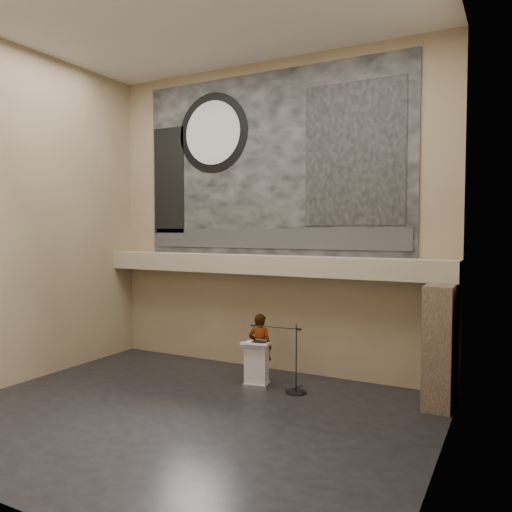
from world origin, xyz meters
The scene contains 21 objects.
floor centered at (0.00, 0.00, 0.00)m, with size 10.00×10.00×0.00m, color black.
ceiling centered at (0.00, 0.00, 8.50)m, with size 10.00×10.00×0.00m, color silver.
wall_back centered at (0.00, 4.00, 4.25)m, with size 10.00×0.02×8.50m, color #876D55.
wall_front centered at (0.00, -4.00, 4.25)m, with size 10.00×0.02×8.50m, color #876D55.
wall_left centered at (-5.00, 0.00, 4.25)m, with size 0.02×8.00×8.50m, color #876D55.
wall_right centered at (5.00, 0.00, 4.25)m, with size 0.02×8.00×8.50m, color #876D55.
soffit centered at (0.00, 3.60, 2.95)m, with size 10.00×0.80×0.50m, color gray.
sprinkler_left centered at (-1.60, 3.55, 2.67)m, with size 0.04×0.04×0.06m, color #B2893D.
sprinkler_right centered at (1.90, 3.55, 2.67)m, with size 0.04×0.04×0.06m, color #B2893D.
banner centered at (0.00, 3.97, 5.70)m, with size 8.00×0.05×5.00m, color black.
banner_text_strip centered at (0.00, 3.93, 3.65)m, with size 7.76×0.02×0.55m, color #2B2B2B.
banner_clock_rim centered at (-1.80, 3.93, 6.70)m, with size 2.30×2.30×0.02m, color black.
banner_clock_face centered at (-1.80, 3.91, 6.70)m, with size 1.84×1.84×0.02m, color silver.
banner_building_print centered at (2.40, 3.93, 5.80)m, with size 2.60×0.02×3.60m, color black.
banner_brick_print centered at (-3.40, 3.93, 5.40)m, with size 1.10×0.02×3.20m, color black.
stone_pier centered at (4.65, 3.15, 1.35)m, with size 0.60×1.40×2.70m, color #46362B.
lectern centered at (0.42, 2.43, 0.55)m, with size 0.78×0.62×1.13m.
binder centered at (0.50, 2.41, 1.12)m, with size 0.30×0.24×0.04m, color black.
papers centered at (0.29, 2.40, 1.10)m, with size 0.22×0.30×0.01m, color white.
speaker_person centered at (0.29, 2.88, 0.87)m, with size 0.63×0.42×1.74m, color beige.
mic_stand centered at (1.46, 2.41, 0.25)m, with size 1.44×0.52×1.64m.
Camera 1 is at (6.13, -8.41, 3.89)m, focal length 35.00 mm.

